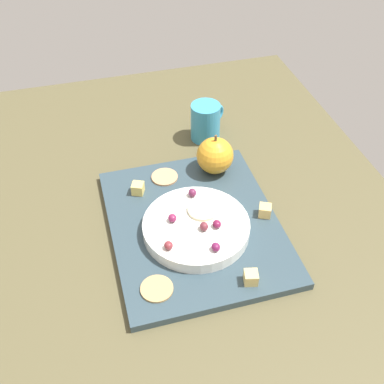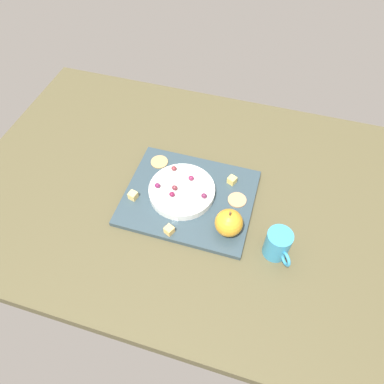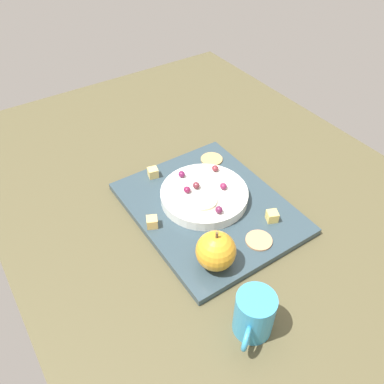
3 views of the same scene
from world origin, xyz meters
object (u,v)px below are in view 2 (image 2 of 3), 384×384
(platter, at_px, (189,197))
(grape_5, at_px, (157,185))
(grape_0, at_px, (176,188))
(grape_4, at_px, (174,168))
(grape_3, at_px, (191,178))
(serving_dish, at_px, (182,191))
(grape_1, at_px, (204,196))
(cracker_1, at_px, (237,200))
(apple_whole, at_px, (229,223))
(cheese_cube_0, at_px, (232,180))
(cheese_cube_1, at_px, (169,230))
(grape_2, at_px, (173,195))
(apple_slice_0, at_px, (188,195))
(cracker_0, at_px, (159,162))
(cheese_cube_2, at_px, (133,195))
(cup, at_px, (278,244))

(platter, bearing_deg, grape_5, 7.23)
(grape_0, relative_size, grape_4, 1.00)
(grape_3, relative_size, grape_5, 1.00)
(serving_dish, bearing_deg, grape_1, 170.11)
(cracker_1, distance_m, grape_1, 0.10)
(cracker_1, height_order, grape_0, grape_0)
(serving_dish, height_order, apple_whole, apple_whole)
(cheese_cube_0, bearing_deg, cheese_cube_1, 60.32)
(grape_0, bearing_deg, cracker_1, -170.23)
(apple_whole, height_order, grape_4, apple_whole)
(serving_dish, height_order, grape_3, grape_3)
(grape_2, bearing_deg, cheese_cube_0, -141.84)
(grape_3, distance_m, grape_5, 0.10)
(grape_1, height_order, apple_slice_0, grape_1)
(cracker_0, xyz_separation_m, grape_5, (-0.04, 0.11, 0.03))
(apple_whole, height_order, apple_slice_0, apple_whole)
(cheese_cube_2, relative_size, grape_1, 1.32)
(grape_0, relative_size, grape_5, 1.00)
(grape_3, relative_size, apple_slice_0, 0.29)
(platter, xyz_separation_m, cracker_0, (0.13, -0.10, 0.01))
(cheese_cube_1, xyz_separation_m, apple_slice_0, (-0.02, -0.11, 0.01))
(grape_1, bearing_deg, cheese_cube_2, 12.28)
(grape_4, xyz_separation_m, grape_5, (0.02, 0.07, 0.00))
(cracker_1, xyz_separation_m, cup, (-0.13, 0.12, 0.03))
(platter, height_order, cracker_0, cracker_0)
(platter, height_order, cheese_cube_1, cheese_cube_1)
(grape_0, distance_m, apple_slice_0, 0.04)
(apple_whole, xyz_separation_m, grape_4, (0.20, -0.14, -0.01))
(cheese_cube_1, height_order, grape_2, grape_2)
(serving_dish, distance_m, apple_whole, 0.18)
(grape_0, height_order, grape_4, grape_0)
(grape_0, distance_m, grape_4, 0.07)
(serving_dish, relative_size, grape_5, 11.52)
(cheese_cube_0, distance_m, cheese_cube_1, 0.24)
(apple_whole, distance_m, grape_0, 0.18)
(grape_5, bearing_deg, cracker_1, -171.03)
(cracker_1, distance_m, grape_2, 0.18)
(grape_0, bearing_deg, apple_whole, 156.44)
(serving_dish, relative_size, cracker_0, 3.58)
(cracker_0, bearing_deg, apple_whole, 145.57)
(grape_3, height_order, grape_4, same)
(cheese_cube_2, distance_m, grape_2, 0.12)
(serving_dish, distance_m, apple_slice_0, 0.04)
(platter, distance_m, cheese_cube_0, 0.14)
(platter, xyz_separation_m, grape_0, (0.04, 0.01, 0.04))
(cheese_cube_2, bearing_deg, cup, 173.36)
(grape_5, distance_m, apple_slice_0, 0.09)
(grape_4, bearing_deg, cup, 153.69)
(platter, relative_size, grape_3, 22.21)
(grape_1, distance_m, grape_3, 0.07)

